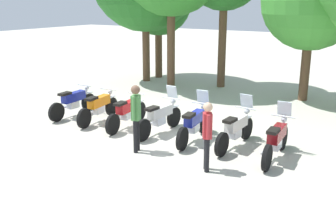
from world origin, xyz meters
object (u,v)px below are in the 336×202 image
motorcycle_2 (127,112)px  person_0 (136,113)px  tree_0 (158,2)px  motorcycle_0 (73,102)px  motorcycle_1 (99,106)px  motorcycle_6 (276,139)px  person_1 (207,131)px  motorcycle_5 (236,129)px  motorcycle_3 (160,117)px  motorcycle_4 (194,123)px  tree_4 (311,1)px

motorcycle_2 → person_0: person_0 is taller
person_0 → tree_0: size_ratio=0.33×
motorcycle_0 → motorcycle_2: size_ratio=1.00×
motorcycle_1 → motorcycle_6: 5.90m
motorcycle_2 → tree_0: 8.87m
tree_0 → motorcycle_0: bearing=-80.1°
person_1 → motorcycle_6: bearing=20.0°
motorcycle_5 → motorcycle_6: bearing=-97.7°
motorcycle_3 → motorcycle_4: same height
motorcycle_5 → motorcycle_2: bearing=96.8°
person_0 → person_1: 2.09m
motorcycle_1 → person_1: (4.72, -1.55, 0.47)m
tree_4 → person_0: bearing=-107.3°
motorcycle_6 → person_1: person_1 is taller
person_1 → tree_4: size_ratio=0.29×
motorcycle_3 → motorcycle_4: size_ratio=1.00×
motorcycle_5 → tree_4: tree_4 is taller
motorcycle_1 → person_1: 4.99m
motorcycle_3 → tree_4: bearing=-19.5°
motorcycle_3 → person_0: size_ratio=1.22×
motorcycle_1 → tree_4: (5.09, 6.44, 3.37)m
motorcycle_6 → person_1: 2.00m
motorcycle_1 → motorcycle_4: 3.54m
motorcycle_5 → person_1: 1.84m
motorcycle_5 → person_0: 2.75m
motorcycle_0 → motorcycle_5: (5.90, 0.21, 0.01)m
motorcycle_0 → motorcycle_2: same height
motorcycle_3 → motorcycle_6: 3.54m
motorcycle_1 → motorcycle_6: size_ratio=1.00×
motorcycle_6 → motorcycle_4: bearing=86.7°
motorcycle_0 → motorcycle_4: motorcycle_4 is taller
motorcycle_2 → motorcycle_6: bearing=-94.9°
motorcycle_5 → person_0: (-2.09, -1.70, 0.55)m
motorcycle_0 → tree_4: (6.27, 6.42, 3.37)m
motorcycle_1 → motorcycle_2: bearing=-96.4°
motorcycle_3 → motorcycle_6: bearing=-87.5°
motorcycle_2 → tree_0: (-3.65, 7.38, 3.31)m
person_0 → tree_4: size_ratio=0.31×
motorcycle_5 → tree_4: size_ratio=0.38×
motorcycle_5 → tree_4: bearing=-0.1°
motorcycle_0 → motorcycle_4: 4.72m
motorcycle_1 → motorcycle_4: motorcycle_4 is taller
person_0 → tree_0: bearing=-76.2°
motorcycle_5 → motorcycle_1: bearing=96.1°
motorcycle_2 → person_0: 2.15m
motorcycle_1 → person_1: size_ratio=1.32×
motorcycle_1 → person_0: bearing=-126.1°
motorcycle_3 → motorcycle_0: bearing=94.6°
motorcycle_3 → motorcycle_5: size_ratio=1.00×
motorcycle_1 → motorcycle_2: size_ratio=1.00×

